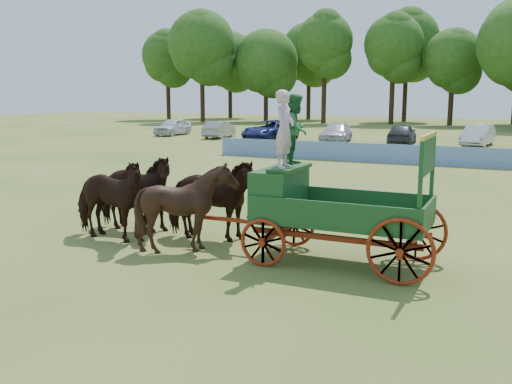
# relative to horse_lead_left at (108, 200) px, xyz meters

# --- Properties ---
(ground) EXTENTS (160.00, 160.00, 0.00)m
(ground) POSITION_rel_horse_lead_left_xyz_m (6.71, 1.81, -1.09)
(ground) COLOR olive
(ground) RESTS_ON ground
(horse_lead_left) EXTENTS (2.63, 1.29, 2.18)m
(horse_lead_left) POSITION_rel_horse_lead_left_xyz_m (0.00, 0.00, 0.00)
(horse_lead_left) COLOR black
(horse_lead_left) RESTS_ON ground
(horse_lead_right) EXTENTS (2.67, 1.39, 2.18)m
(horse_lead_right) POSITION_rel_horse_lead_left_xyz_m (0.00, 1.10, 0.00)
(horse_lead_right) COLOR black
(horse_lead_right) RESTS_ON ground
(horse_wheel_left) EXTENTS (2.22, 2.03, 2.18)m
(horse_wheel_left) POSITION_rel_horse_lead_left_xyz_m (2.40, 0.00, 0.00)
(horse_wheel_left) COLOR black
(horse_wheel_left) RESTS_ON ground
(horse_wheel_right) EXTENTS (2.73, 1.58, 2.18)m
(horse_wheel_right) POSITION_rel_horse_lead_left_xyz_m (2.40, 1.10, 0.00)
(horse_wheel_right) COLOR black
(horse_wheel_right) RESTS_ON ground
(farm_dray) EXTENTS (5.99, 2.00, 3.88)m
(farm_dray) POSITION_rel_horse_lead_left_xyz_m (5.33, 0.58, 0.63)
(farm_dray) COLOR maroon
(farm_dray) RESTS_ON ground
(sponsor_banner) EXTENTS (26.00, 0.08, 1.05)m
(sponsor_banner) POSITION_rel_horse_lead_left_xyz_m (5.71, 19.81, -0.56)
(sponsor_banner) COLOR #1C4097
(sponsor_banner) RESTS_ON ground
(parked_cars) EXTENTS (43.12, 7.55, 1.63)m
(parked_cars) POSITION_rel_horse_lead_left_xyz_m (2.00, 31.57, -0.31)
(parked_cars) COLOR silver
(parked_cars) RESTS_ON ground
(treeline) EXTENTS (91.19, 21.40, 15.31)m
(treeline) POSITION_rel_horse_lead_left_xyz_m (4.96, 60.81, 8.35)
(treeline) COLOR #382314
(treeline) RESTS_ON ground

